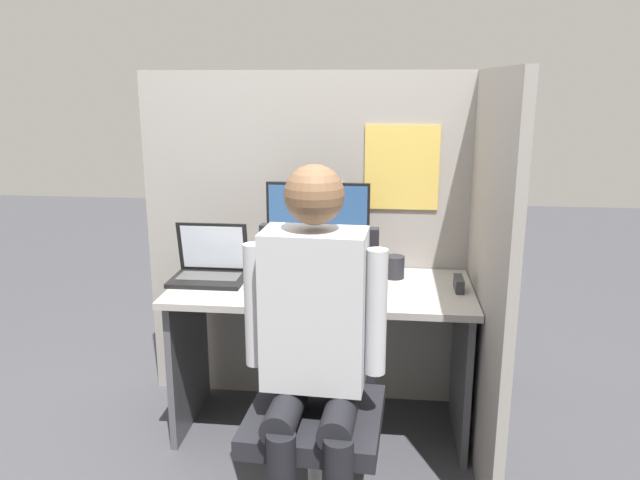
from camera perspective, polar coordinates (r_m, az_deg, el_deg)
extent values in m
plane|color=#3D3D42|center=(2.85, -0.55, -19.95)|extent=(12.00, 12.00, 0.00)
cube|color=gray|center=(3.09, 0.82, -0.21)|extent=(1.84, 0.04, 1.65)
cube|color=gold|center=(2.98, 7.48, 6.57)|extent=(0.35, 0.01, 0.40)
cube|color=#F4EA66|center=(3.01, 1.30, 4.55)|extent=(0.09, 0.01, 0.09)
cube|color=gray|center=(2.73, 14.73, -2.68)|extent=(0.04, 1.24, 1.65)
cube|color=#9E9993|center=(2.81, 0.16, -4.45)|extent=(1.34, 0.62, 0.03)
cube|color=#4C4C51|center=(3.07, -11.93, -10.25)|extent=(0.03, 0.53, 0.68)
cube|color=#4C4C51|center=(2.95, 12.78, -11.35)|extent=(0.03, 0.53, 0.68)
cube|color=red|center=(2.93, -0.19, -2.70)|extent=(0.32, 0.21, 0.06)
cylinder|color=black|center=(2.92, -0.19, -2.01)|extent=(0.20, 0.20, 0.01)
cylinder|color=black|center=(2.91, -0.20, -1.31)|extent=(0.04, 0.04, 0.06)
cube|color=black|center=(2.87, -0.19, 2.14)|extent=(0.48, 0.02, 0.32)
cube|color=#2D5184|center=(2.86, -0.22, 2.09)|extent=(0.45, 0.00, 0.29)
cube|color=black|center=(2.90, -10.18, -3.58)|extent=(0.33, 0.24, 0.02)
cube|color=#424242|center=(2.91, -10.10, -3.26)|extent=(0.28, 0.13, 0.00)
cube|color=black|center=(2.95, -9.76, -0.63)|extent=(0.33, 0.05, 0.24)
cube|color=silver|center=(2.95, -9.79, -0.66)|extent=(0.29, 0.04, 0.21)
ellipsoid|color=black|center=(2.76, -6.39, -4.16)|extent=(0.06, 0.04, 0.04)
cube|color=#2D2D33|center=(2.80, 12.58, -3.93)|extent=(0.04, 0.13, 0.06)
cone|color=orange|center=(2.56, 3.52, -5.43)|extent=(0.05, 0.10, 0.05)
cylinder|color=green|center=(2.62, 3.59, -4.97)|extent=(0.03, 0.02, 0.03)
cylinder|color=gray|center=(2.39, -0.47, -20.87)|extent=(0.05, 0.05, 0.39)
cube|color=black|center=(2.26, -0.48, -16.14)|extent=(0.48, 0.48, 0.07)
cube|color=black|center=(2.35, -0.11, -5.86)|extent=(0.44, 0.07, 0.60)
cylinder|color=black|center=(2.14, -3.13, -15.28)|extent=(0.13, 0.30, 0.11)
cylinder|color=black|center=(2.11, 1.82, -15.69)|extent=(0.13, 0.30, 0.11)
cube|color=#B2B2B7|center=(2.08, -0.51, -6.31)|extent=(0.35, 0.22, 0.53)
sphere|color=brown|center=(1.98, -0.53, 4.17)|extent=(0.19, 0.19, 0.19)
cylinder|color=#B2B2B7|center=(2.13, -5.99, -5.96)|extent=(0.07, 0.07, 0.43)
cylinder|color=#B2B2B7|center=(2.06, 5.16, -6.61)|extent=(0.07, 0.07, 0.43)
cylinder|color=#232328|center=(2.92, 6.82, -2.46)|extent=(0.09, 0.09, 0.10)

